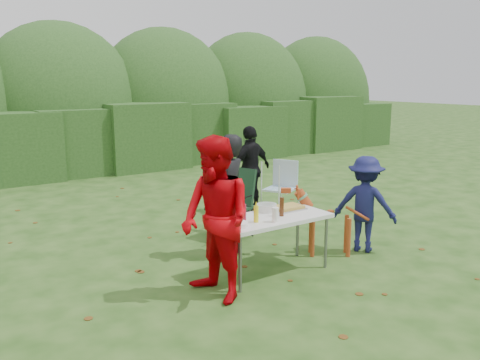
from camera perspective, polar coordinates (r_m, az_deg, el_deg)
ground at (r=6.81m, az=3.94°, el=-9.73°), size 80.00×80.00×0.00m
hedge_row at (r=13.64m, az=-17.50°, el=4.15°), size 22.00×1.40×1.70m
shrub_backdrop at (r=15.11m, az=-19.51°, el=7.54°), size 20.00×2.60×3.20m
folding_table at (r=6.42m, az=3.59°, el=-4.57°), size 1.50×0.70×0.74m
person_cook at (r=6.98m, az=-1.33°, el=-1.82°), size 0.73×0.61×1.71m
person_red_jacket at (r=5.60m, az=-2.71°, el=-4.45°), size 0.76×0.95×1.85m
person_black_puffy at (r=9.39m, az=1.21°, el=1.26°), size 0.99×0.54×1.59m
child at (r=7.44m, az=13.86°, el=-2.63°), size 0.92×1.02×1.38m
dog at (r=7.22m, az=10.08°, el=-4.66°), size 1.05×0.90×0.95m
camping_chair at (r=7.87m, az=-1.13°, el=-2.66°), size 0.86×0.86×1.08m
lawn_chair at (r=9.38m, az=4.53°, el=-0.76°), size 0.76×0.76×0.96m
food_tray at (r=6.74m, az=5.33°, el=-3.27°), size 0.45×0.30×0.02m
focaccia_bread at (r=6.73m, az=5.33°, el=-3.04°), size 0.40×0.26×0.04m
mustard_bottle at (r=6.13m, az=1.83°, el=-3.84°), size 0.06×0.06×0.20m
ketchup_bottle at (r=6.12m, az=0.41°, el=-3.75°), size 0.06×0.06×0.22m
beer_bottle at (r=6.41m, az=4.70°, el=-3.01°), size 0.06×0.06×0.24m
paper_towel_roll at (r=6.14m, az=-1.26°, el=-3.53°), size 0.12×0.12×0.26m
cup_stack at (r=6.15m, az=3.98°, el=-3.92°), size 0.08×0.08×0.18m
pasta_bowl at (r=6.63m, az=3.02°, el=-3.12°), size 0.26×0.26×0.10m
plate_stack at (r=5.97m, az=-0.20°, el=-5.00°), size 0.24×0.24×0.05m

